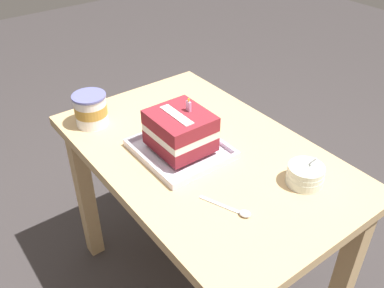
{
  "coord_description": "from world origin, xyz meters",
  "views": [
    {
      "loc": [
        0.87,
        -0.7,
        1.54
      ],
      "look_at": [
        -0.02,
        -0.03,
        0.75
      ],
      "focal_mm": 39.41,
      "sensor_mm": 36.0,
      "label": 1
    }
  ],
  "objects_px": {
    "foil_tray": "(181,150)",
    "bowl_stack": "(305,175)",
    "birthday_cake": "(180,130)",
    "ice_cream_tub": "(91,109)",
    "serving_spoon_near_tray": "(239,211)"
  },
  "relations": [
    {
      "from": "foil_tray",
      "to": "birthday_cake",
      "type": "distance_m",
      "value": 0.08
    },
    {
      "from": "bowl_stack",
      "to": "serving_spoon_near_tray",
      "type": "distance_m",
      "value": 0.24
    },
    {
      "from": "foil_tray",
      "to": "bowl_stack",
      "type": "relative_size",
      "value": 2.62
    },
    {
      "from": "birthday_cake",
      "to": "bowl_stack",
      "type": "relative_size",
      "value": 1.7
    },
    {
      "from": "birthday_cake",
      "to": "serving_spoon_near_tray",
      "type": "relative_size",
      "value": 1.22
    },
    {
      "from": "birthday_cake",
      "to": "ice_cream_tub",
      "type": "relative_size",
      "value": 1.58
    },
    {
      "from": "serving_spoon_near_tray",
      "to": "birthday_cake",
      "type": "bearing_deg",
      "value": 173.31
    },
    {
      "from": "foil_tray",
      "to": "serving_spoon_near_tray",
      "type": "relative_size",
      "value": 1.87
    },
    {
      "from": "bowl_stack",
      "to": "birthday_cake",
      "type": "bearing_deg",
      "value": -149.69
    },
    {
      "from": "ice_cream_tub",
      "to": "foil_tray",
      "type": "bearing_deg",
      "value": 24.74
    },
    {
      "from": "birthday_cake",
      "to": "bowl_stack",
      "type": "bearing_deg",
      "value": 30.31
    },
    {
      "from": "ice_cream_tub",
      "to": "serving_spoon_near_tray",
      "type": "height_order",
      "value": "ice_cream_tub"
    },
    {
      "from": "foil_tray",
      "to": "ice_cream_tub",
      "type": "distance_m",
      "value": 0.37
    },
    {
      "from": "foil_tray",
      "to": "birthday_cake",
      "type": "relative_size",
      "value": 1.54
    },
    {
      "from": "birthday_cake",
      "to": "ice_cream_tub",
      "type": "height_order",
      "value": "birthday_cake"
    }
  ]
}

